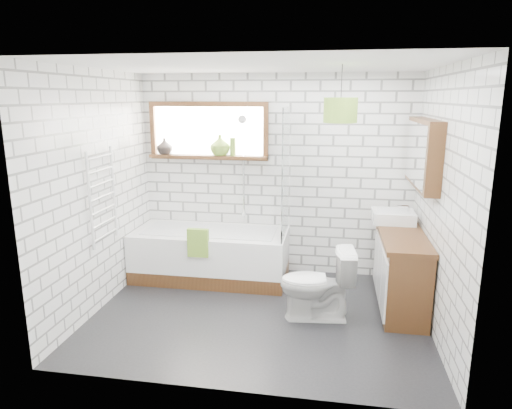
% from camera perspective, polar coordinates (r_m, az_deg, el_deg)
% --- Properties ---
extents(floor, '(3.40, 2.60, 0.01)m').
position_cam_1_polar(floor, '(4.91, 0.33, -13.58)').
color(floor, black).
rests_on(floor, ground).
extents(ceiling, '(3.40, 2.60, 0.01)m').
position_cam_1_polar(ceiling, '(4.39, 0.38, 17.07)').
color(ceiling, white).
rests_on(ceiling, ground).
extents(wall_back, '(3.40, 0.01, 2.50)m').
position_cam_1_polar(wall_back, '(5.76, 2.45, 3.63)').
color(wall_back, white).
rests_on(wall_back, ground).
extents(wall_front, '(3.40, 0.01, 2.50)m').
position_cam_1_polar(wall_front, '(3.25, -3.36, -4.04)').
color(wall_front, white).
rests_on(wall_front, ground).
extents(wall_left, '(0.01, 2.60, 2.50)m').
position_cam_1_polar(wall_left, '(5.04, -19.14, 1.51)').
color(wall_left, white).
rests_on(wall_left, ground).
extents(wall_right, '(0.01, 2.60, 2.50)m').
position_cam_1_polar(wall_right, '(4.54, 22.09, 0.03)').
color(wall_right, white).
rests_on(wall_right, ground).
extents(window, '(1.52, 0.16, 0.68)m').
position_cam_1_polar(window, '(5.81, -6.00, 9.12)').
color(window, '#39200F').
rests_on(window, wall_back).
extents(towel_radiator, '(0.06, 0.52, 1.00)m').
position_cam_1_polar(towel_radiator, '(5.03, -18.65, 0.94)').
color(towel_radiator, white).
rests_on(towel_radiator, wall_left).
extents(mirror_cabinet, '(0.16, 1.20, 0.70)m').
position_cam_1_polar(mirror_cabinet, '(5.04, 20.13, 6.04)').
color(mirror_cabinet, '#39200F').
rests_on(mirror_cabinet, wall_right).
extents(shower_riser, '(0.02, 0.02, 1.30)m').
position_cam_1_polar(shower_riser, '(5.76, -1.56, 4.65)').
color(shower_riser, silver).
rests_on(shower_riser, wall_back).
extents(bathtub, '(1.88, 0.83, 0.61)m').
position_cam_1_polar(bathtub, '(5.74, -5.67, -6.23)').
color(bathtub, white).
rests_on(bathtub, floor).
extents(shower_screen, '(0.02, 0.72, 1.50)m').
position_cam_1_polar(shower_screen, '(5.31, 3.73, 3.97)').
color(shower_screen, white).
rests_on(shower_screen, bathtub).
extents(towel_green, '(0.24, 0.07, 0.33)m').
position_cam_1_polar(towel_green, '(5.28, -7.26, -4.77)').
color(towel_green, olive).
rests_on(towel_green, bathtub).
extents(towel_beige, '(0.19, 0.05, 0.24)m').
position_cam_1_polar(towel_beige, '(5.27, -7.06, -4.79)').
color(towel_beige, '#C2B687').
rests_on(towel_beige, bathtub).
extents(vanity, '(0.46, 1.42, 0.81)m').
position_cam_1_polar(vanity, '(5.23, 17.56, -7.58)').
color(vanity, '#39200F').
rests_on(vanity, floor).
extents(basin, '(0.46, 0.41, 0.14)m').
position_cam_1_polar(basin, '(5.45, 16.75, -1.45)').
color(basin, white).
rests_on(basin, vanity).
extents(tap, '(0.03, 0.03, 0.15)m').
position_cam_1_polar(tap, '(5.46, 18.46, -0.93)').
color(tap, silver).
rests_on(tap, vanity).
extents(toilet, '(0.50, 0.78, 0.75)m').
position_cam_1_polar(toilet, '(4.71, 7.60, -9.82)').
color(toilet, white).
rests_on(toilet, floor).
extents(vase_olive, '(0.33, 0.33, 0.26)m').
position_cam_1_polar(vase_olive, '(5.76, -4.53, 7.22)').
color(vase_olive, olive).
rests_on(vase_olive, window).
extents(vase_dark, '(0.24, 0.24, 0.21)m').
position_cam_1_polar(vase_dark, '(5.98, -11.36, 6.97)').
color(vase_dark, black).
rests_on(vase_dark, window).
extents(bottle, '(0.09, 0.09, 0.22)m').
position_cam_1_polar(bottle, '(5.72, -2.92, 7.02)').
color(bottle, olive).
rests_on(bottle, window).
extents(pendant, '(0.30, 0.30, 0.22)m').
position_cam_1_polar(pendant, '(4.28, 10.52, 11.52)').
color(pendant, olive).
rests_on(pendant, ceiling).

